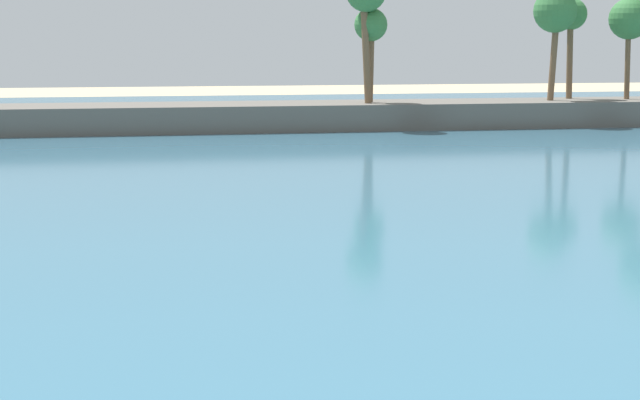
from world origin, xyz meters
name	(u,v)px	position (x,y,z in m)	size (l,w,h in m)	color
sea	(148,149)	(0.00, 58.52, 0.03)	(220.00, 100.94, 0.06)	#386B84
palm_headland	(174,91)	(1.91, 69.01, 2.70)	(84.90, 6.00, 12.65)	#605B54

